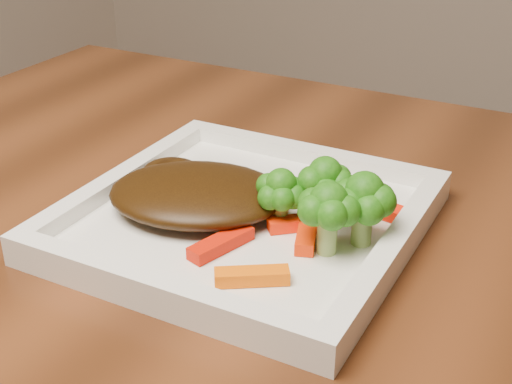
% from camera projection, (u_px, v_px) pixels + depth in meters
% --- Properties ---
extents(plate, '(0.27, 0.27, 0.01)m').
position_uv_depth(plate, '(245.00, 223.00, 0.59)').
color(plate, white).
rests_on(plate, dining_table).
extents(steak, '(0.18, 0.16, 0.03)m').
position_uv_depth(steak, '(197.00, 194.00, 0.59)').
color(steak, '#361F08').
rests_on(steak, plate).
extents(broccoli_0, '(0.05, 0.05, 0.07)m').
position_uv_depth(broccoli_0, '(325.00, 181.00, 0.57)').
color(broccoli_0, '#2A6510').
rests_on(broccoli_0, plate).
extents(broccoli_1, '(0.07, 0.07, 0.06)m').
position_uv_depth(broccoli_1, '(363.00, 206.00, 0.53)').
color(broccoli_1, '#366911').
rests_on(broccoli_1, plate).
extents(broccoli_2, '(0.06, 0.06, 0.06)m').
position_uv_depth(broccoli_2, '(328.00, 218.00, 0.52)').
color(broccoli_2, '#0F5E11').
rests_on(broccoli_2, plate).
extents(broccoli_3, '(0.06, 0.06, 0.06)m').
position_uv_depth(broccoli_3, '(281.00, 190.00, 0.56)').
color(broccoli_3, '#307A14').
rests_on(broccoli_3, plate).
extents(carrot_0, '(0.05, 0.04, 0.01)m').
position_uv_depth(carrot_0, '(252.00, 276.00, 0.50)').
color(carrot_0, '#FF6604').
rests_on(carrot_0, plate).
extents(carrot_2, '(0.03, 0.06, 0.01)m').
position_uv_depth(carrot_2, '(221.00, 243.00, 0.54)').
color(carrot_2, red).
rests_on(carrot_2, plate).
extents(carrot_3, '(0.06, 0.03, 0.01)m').
position_uv_depth(carrot_3, '(382.00, 209.00, 0.59)').
color(carrot_3, '#F61C04').
rests_on(carrot_3, plate).
extents(carrot_4, '(0.05, 0.04, 0.01)m').
position_uv_depth(carrot_4, '(300.00, 185.00, 0.63)').
color(carrot_4, orange).
rests_on(carrot_4, plate).
extents(carrot_5, '(0.03, 0.06, 0.01)m').
position_uv_depth(carrot_5, '(307.00, 233.00, 0.55)').
color(carrot_5, '#FF2E04').
rests_on(carrot_5, plate).
extents(carrot_6, '(0.05, 0.04, 0.01)m').
position_uv_depth(carrot_6, '(299.00, 223.00, 0.57)').
color(carrot_6, '#FF2504').
rests_on(carrot_6, plate).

